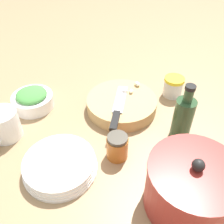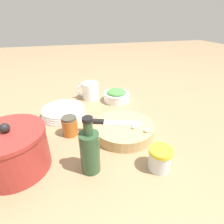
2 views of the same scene
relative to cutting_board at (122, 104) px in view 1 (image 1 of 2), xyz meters
name	(u,v)px [view 1 (image 1 of 2)]	position (x,y,z in m)	size (l,w,h in m)	color
ground_plane	(112,122)	(0.04, 0.06, -0.02)	(5.00, 5.00, 0.00)	#997A56
cutting_board	(122,104)	(0.00, 0.00, 0.00)	(0.25, 0.25, 0.04)	tan
chef_knife	(118,109)	(0.02, 0.06, 0.03)	(0.10, 0.23, 0.01)	black
garlic_cloves	(133,88)	(-0.05, -0.05, 0.03)	(0.08, 0.07, 0.02)	#EBE4C5
herb_bowl	(33,99)	(0.31, -0.06, 0.01)	(0.15, 0.15, 0.07)	white
spice_jar	(173,86)	(-0.21, -0.05, 0.02)	(0.07, 0.07, 0.08)	silver
coffee_mug	(4,125)	(0.38, 0.08, 0.03)	(0.09, 0.13, 0.09)	white
plate_stack	(60,165)	(0.22, 0.23, 0.00)	(0.21, 0.21, 0.04)	white
honey_jar	(117,147)	(0.05, 0.21, 0.02)	(0.06, 0.06, 0.08)	#B26023
oil_bottle	(183,117)	(-0.16, 0.16, 0.05)	(0.06, 0.06, 0.19)	#2D4C2D
stock_pot	(190,187)	(-0.09, 0.38, 0.05)	(0.21, 0.21, 0.17)	#9E2D28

